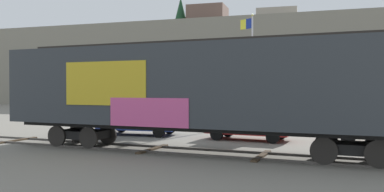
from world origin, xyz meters
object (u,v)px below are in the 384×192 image
Objects in this scene: freight_car at (199,87)px; parked_car_red at (247,124)px; parked_car_blue at (138,119)px; flagpole at (250,57)px.

parked_car_red is (1.14, 4.65, -1.84)m from freight_car.
parked_car_red is (6.18, -0.32, -0.11)m from parked_car_blue.
parked_car_blue is 1.04× the size of parked_car_red.
freight_car reaches higher than parked_car_red.
flagpole is 1.75× the size of parked_car_blue.
freight_car is 2.18× the size of flagpole.
flagpole is 9.64m from parked_car_red.
parked_car_blue is (-5.05, 4.97, -1.73)m from freight_car.
freight_car is 3.82× the size of parked_car_blue.
parked_car_red is (1.31, -8.64, -4.06)m from flagpole.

